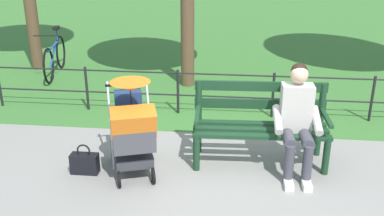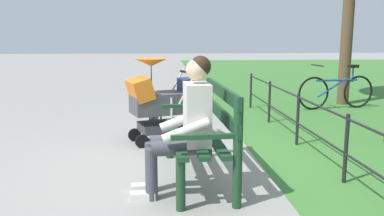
# 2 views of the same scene
# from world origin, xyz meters

# --- Properties ---
(ground_plane) EXTENTS (60.00, 60.00, 0.00)m
(ground_plane) POSITION_xyz_m (0.00, 0.00, 0.00)
(ground_plane) COLOR gray
(park_bench) EXTENTS (1.62, 0.67, 0.96)m
(park_bench) POSITION_xyz_m (-0.47, -0.12, 0.53)
(park_bench) COLOR #193D23
(park_bench) RESTS_ON ground
(person_on_bench) EXTENTS (0.55, 0.74, 1.28)m
(person_on_bench) POSITION_xyz_m (-0.87, 0.11, 0.68)
(person_on_bench) COLOR #42424C
(person_on_bench) RESTS_ON ground
(stroller) EXTENTS (0.74, 0.99, 1.15)m
(stroller) POSITION_xyz_m (0.98, 0.38, 0.59)
(stroller) COLOR black
(stroller) RESTS_ON ground
(handbag) EXTENTS (0.32, 0.14, 0.37)m
(handbag) POSITION_xyz_m (1.55, 0.44, 0.13)
(handbag) COLOR black
(handbag) RESTS_ON ground
(park_fence) EXTENTS (7.20, 0.04, 0.70)m
(park_fence) POSITION_xyz_m (0.00, -1.49, 0.42)
(park_fence) COLOR black
(park_fence) RESTS_ON ground
(bicycle) EXTENTS (0.44, 1.65, 0.89)m
(bicycle) POSITION_xyz_m (3.34, -3.17, 0.36)
(bicycle) COLOR black
(bicycle) RESTS_ON ground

